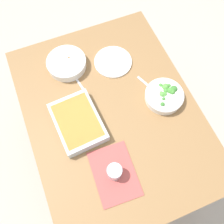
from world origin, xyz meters
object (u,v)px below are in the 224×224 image
broccoli_bowl (164,96)px  drink_cup (114,172)px  baking_dish (78,122)px  stew_bowl (67,63)px  spoon_by_broccoli (153,89)px  spoon_by_stew (75,77)px  side_plate (113,62)px

broccoli_bowl → drink_cup: (0.28, -0.41, 0.01)m
baking_dish → stew_bowl: bearing=171.0°
drink_cup → spoon_by_broccoli: size_ratio=0.50×
broccoli_bowl → baking_dish: size_ratio=0.67×
broccoli_bowl → spoon_by_stew: broccoli_bowl is taller
broccoli_bowl → spoon_by_broccoli: (-0.07, -0.03, -0.03)m
stew_bowl → drink_cup: drink_cup is taller
baking_dish → spoon_by_stew: size_ratio=1.79×
broccoli_bowl → spoon_by_stew: (-0.31, -0.41, -0.03)m
side_plate → spoon_by_stew: side_plate is taller
broccoli_bowl → baking_dish: bearing=-93.6°
stew_bowl → drink_cup: (0.68, 0.02, 0.01)m
baking_dish → broccoli_bowl: bearing=86.4°
side_plate → spoon_by_broccoli: size_ratio=1.30×
stew_bowl → spoon_by_stew: size_ratio=1.30×
spoon_by_stew → spoon_by_broccoli: (0.24, 0.38, 0.00)m
side_plate → drink_cup: bearing=-21.6°
side_plate → spoon_by_stew: 0.24m
spoon_by_broccoli → stew_bowl: bearing=-129.8°
stew_bowl → spoon_by_broccoli: stew_bowl is taller
side_plate → spoon_by_stew: bearing=-86.9°
baking_dish → spoon_by_broccoli: baking_dish is taller
broccoli_bowl → stew_bowl: bearing=-133.2°
baking_dish → side_plate: size_ratio=1.42×
broccoli_bowl → spoon_by_stew: 0.51m
drink_cup → spoon_by_stew: bearing=-179.7°
baking_dish → spoon_by_broccoli: bearing=95.2°
drink_cup → side_plate: 0.65m
stew_bowl → side_plate: bearing=73.7°
spoon_by_broccoli → side_plate: bearing=-151.7°
spoon_by_stew → spoon_by_broccoli: same height
spoon_by_broccoli → spoon_by_stew: bearing=-122.4°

